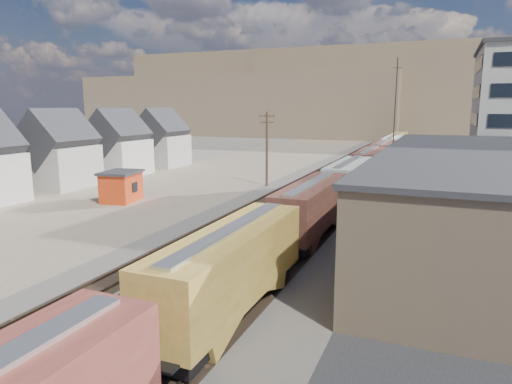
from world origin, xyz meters
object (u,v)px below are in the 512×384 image
at_px(freight_train, 360,170).
at_px(utility_pole_north, 267,147).
at_px(parked_car_red, 510,321).
at_px(maintenance_shed, 121,186).

distance_m(freight_train, utility_pole_north, 12.57).
relative_size(utility_pole_north, parked_car_red, 2.20).
height_order(utility_pole_north, parked_car_red, utility_pole_north).
bearing_deg(utility_pole_north, parked_car_red, -53.53).
xyz_separation_m(utility_pole_north, maintenance_shed, (-11.65, -15.72, -3.51)).
bearing_deg(utility_pole_north, freight_train, 3.50).
height_order(utility_pole_north, maintenance_shed, utility_pole_north).
distance_m(freight_train, maintenance_shed, 29.09).
height_order(freight_train, maintenance_shed, freight_train).
bearing_deg(freight_train, utility_pole_north, -176.50).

